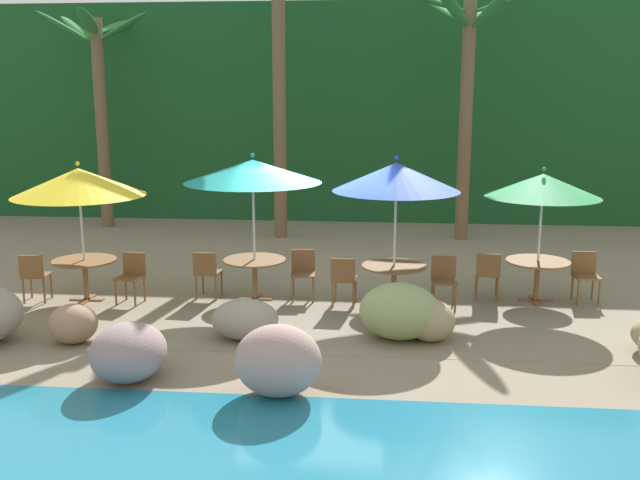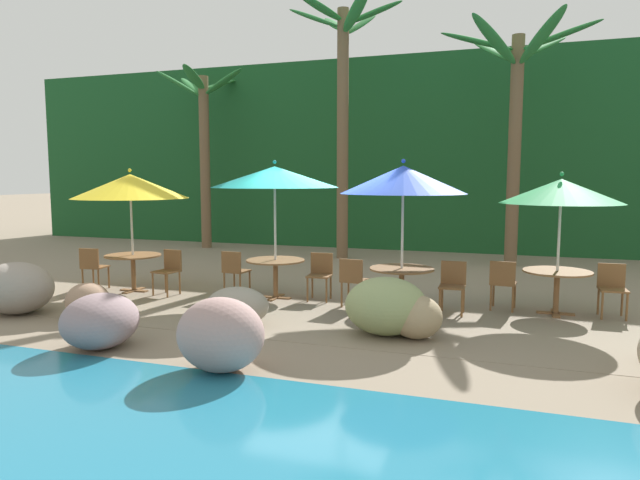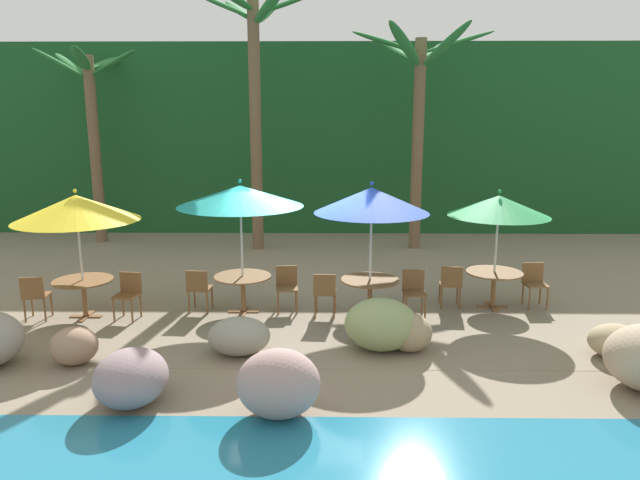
{
  "view_description": "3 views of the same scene",
  "coord_description": "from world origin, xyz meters",
  "px_view_note": "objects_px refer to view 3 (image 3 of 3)",
  "views": [
    {
      "loc": [
        1.24,
        -12.01,
        3.65
      ],
      "look_at": [
        0.09,
        0.1,
        1.08
      ],
      "focal_mm": 40.02,
      "sensor_mm": 36.0,
      "label": 1
    },
    {
      "loc": [
        3.19,
        -9.73,
        2.28
      ],
      "look_at": [
        -0.32,
        0.45,
        1.09
      ],
      "focal_mm": 31.87,
      "sensor_mm": 36.0,
      "label": 2
    },
    {
      "loc": [
        0.58,
        -10.69,
        3.74
      ],
      "look_at": [
        0.44,
        0.22,
        1.4
      ],
      "focal_mm": 32.35,
      "sensor_mm": 36.0,
      "label": 3
    }
  ],
  "objects_px": {
    "chair_teal_inland": "(199,287)",
    "chair_green_inland": "(451,283)",
    "umbrella_teal": "(240,196)",
    "umbrella_green": "(499,206)",
    "palm_tree_nearest": "(92,119)",
    "palm_tree_second": "(255,83)",
    "palm_tree_third": "(419,101)",
    "chair_yellow_seaward": "(129,292)",
    "dining_table_green": "(494,278)",
    "chair_yellow_inland": "(35,294)",
    "dining_table_blue": "(370,286)",
    "umbrella_yellow": "(76,208)",
    "chair_blue_seaward": "(414,289)",
    "dining_table_yellow": "(83,286)",
    "chair_blue_inland": "(325,291)",
    "dining_table_teal": "(243,282)",
    "chair_teal_seaward": "(287,285)",
    "umbrella_blue": "(372,200)",
    "chair_green_seaward": "(534,281)"
  },
  "relations": [
    {
      "from": "chair_teal_inland",
      "to": "chair_green_inland",
      "type": "xyz_separation_m",
      "value": [
        4.94,
        0.36,
        0.0
      ]
    },
    {
      "from": "umbrella_teal",
      "to": "umbrella_green",
      "type": "relative_size",
      "value": 1.1
    },
    {
      "from": "palm_tree_nearest",
      "to": "chair_teal_inland",
      "type": "bearing_deg",
      "value": -55.69
    },
    {
      "from": "palm_tree_second",
      "to": "palm_tree_third",
      "type": "relative_size",
      "value": 1.15
    },
    {
      "from": "chair_yellow_seaward",
      "to": "dining_table_green",
      "type": "xyz_separation_m",
      "value": [
        7.05,
        0.7,
        0.1
      ]
    },
    {
      "from": "chair_yellow_inland",
      "to": "dining_table_green",
      "type": "xyz_separation_m",
      "value": [
        8.73,
        0.87,
        0.1
      ]
    },
    {
      "from": "palm_tree_second",
      "to": "palm_tree_third",
      "type": "height_order",
      "value": "palm_tree_second"
    },
    {
      "from": "chair_teal_inland",
      "to": "dining_table_blue",
      "type": "xyz_separation_m",
      "value": [
        3.29,
        -0.18,
        0.1
      ]
    },
    {
      "from": "umbrella_yellow",
      "to": "chair_blue_seaward",
      "type": "xyz_separation_m",
      "value": [
        6.25,
        0.22,
        -1.59
      ]
    },
    {
      "from": "chair_yellow_seaward",
      "to": "dining_table_blue",
      "type": "height_order",
      "value": "chair_yellow_seaward"
    },
    {
      "from": "dining_table_yellow",
      "to": "umbrella_teal",
      "type": "bearing_deg",
      "value": 6.18
    },
    {
      "from": "umbrella_yellow",
      "to": "chair_blue_inland",
      "type": "distance_m",
      "value": 4.82
    },
    {
      "from": "chair_yellow_seaward",
      "to": "dining_table_teal",
      "type": "relative_size",
      "value": 0.79
    },
    {
      "from": "umbrella_yellow",
      "to": "chair_teal_seaward",
      "type": "bearing_deg",
      "value": 7.37
    },
    {
      "from": "umbrella_blue",
      "to": "umbrella_green",
      "type": "height_order",
      "value": "umbrella_blue"
    },
    {
      "from": "umbrella_green",
      "to": "chair_green_seaward",
      "type": "bearing_deg",
      "value": 8.28
    },
    {
      "from": "dining_table_yellow",
      "to": "umbrella_teal",
      "type": "relative_size",
      "value": 0.42
    },
    {
      "from": "dining_table_yellow",
      "to": "dining_table_blue",
      "type": "height_order",
      "value": "same"
    },
    {
      "from": "chair_teal_inland",
      "to": "chair_yellow_seaward",
      "type": "bearing_deg",
      "value": -165.69
    },
    {
      "from": "umbrella_blue",
      "to": "dining_table_green",
      "type": "bearing_deg",
      "value": 12.75
    },
    {
      "from": "umbrella_teal",
      "to": "dining_table_green",
      "type": "distance_m",
      "value": 5.23
    },
    {
      "from": "chair_yellow_inland",
      "to": "palm_tree_second",
      "type": "distance_m",
      "value": 8.12
    },
    {
      "from": "dining_table_teal",
      "to": "chair_teal_seaward",
      "type": "bearing_deg",
      "value": 11.5
    },
    {
      "from": "umbrella_yellow",
      "to": "dining_table_green",
      "type": "distance_m",
      "value": 8.07
    },
    {
      "from": "palm_tree_nearest",
      "to": "umbrella_yellow",
      "type": "bearing_deg",
      "value": -71.11
    },
    {
      "from": "palm_tree_nearest",
      "to": "umbrella_blue",
      "type": "bearing_deg",
      "value": -40.84
    },
    {
      "from": "umbrella_green",
      "to": "palm_tree_third",
      "type": "height_order",
      "value": "palm_tree_third"
    },
    {
      "from": "dining_table_yellow",
      "to": "dining_table_green",
      "type": "height_order",
      "value": "same"
    },
    {
      "from": "dining_table_green",
      "to": "chair_yellow_inland",
      "type": "bearing_deg",
      "value": -174.3
    },
    {
      "from": "chair_yellow_inland",
      "to": "chair_yellow_seaward",
      "type": "bearing_deg",
      "value": 5.75
    },
    {
      "from": "dining_table_blue",
      "to": "chair_blue_seaward",
      "type": "relative_size",
      "value": 1.26
    },
    {
      "from": "umbrella_yellow",
      "to": "palm_tree_nearest",
      "type": "distance_m",
      "value": 7.35
    },
    {
      "from": "chair_yellow_seaward",
      "to": "umbrella_blue",
      "type": "bearing_deg",
      "value": 1.73
    },
    {
      "from": "dining_table_teal",
      "to": "palm_tree_nearest",
      "type": "height_order",
      "value": "palm_tree_nearest"
    },
    {
      "from": "chair_blue_seaward",
      "to": "palm_tree_nearest",
      "type": "relative_size",
      "value": 0.15
    },
    {
      "from": "dining_table_yellow",
      "to": "chair_blue_inland",
      "type": "distance_m",
      "value": 4.55
    },
    {
      "from": "umbrella_teal",
      "to": "chair_green_seaward",
      "type": "xyz_separation_m",
      "value": [
        5.78,
        0.48,
        -1.77
      ]
    },
    {
      "from": "umbrella_blue",
      "to": "chair_yellow_inland",
      "type": "bearing_deg",
      "value": -177.18
    },
    {
      "from": "dining_table_blue",
      "to": "umbrella_green",
      "type": "bearing_deg",
      "value": 12.75
    },
    {
      "from": "dining_table_green",
      "to": "palm_tree_second",
      "type": "relative_size",
      "value": 0.16
    },
    {
      "from": "chair_yellow_inland",
      "to": "dining_table_teal",
      "type": "xyz_separation_m",
      "value": [
        3.8,
        0.51,
        0.1
      ]
    },
    {
      "from": "dining_table_yellow",
      "to": "palm_tree_second",
      "type": "distance_m",
      "value": 7.6
    },
    {
      "from": "chair_blue_inland",
      "to": "chair_green_inland",
      "type": "height_order",
      "value": "same"
    },
    {
      "from": "chair_blue_inland",
      "to": "palm_tree_third",
      "type": "bearing_deg",
      "value": 66.6
    },
    {
      "from": "chair_yellow_seaward",
      "to": "palm_tree_nearest",
      "type": "xyz_separation_m",
      "value": [
        -3.18,
        6.82,
        3.16
      ]
    },
    {
      "from": "chair_green_inland",
      "to": "palm_tree_third",
      "type": "distance_m",
      "value": 6.48
    },
    {
      "from": "chair_teal_inland",
      "to": "umbrella_green",
      "type": "bearing_deg",
      "value": 3.78
    },
    {
      "from": "umbrella_blue",
      "to": "umbrella_green",
      "type": "relative_size",
      "value": 1.09
    },
    {
      "from": "umbrella_blue",
      "to": "chair_blue_inland",
      "type": "height_order",
      "value": "umbrella_blue"
    },
    {
      "from": "chair_yellow_seaward",
      "to": "chair_teal_inland",
      "type": "distance_m",
      "value": 1.29
    }
  ]
}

